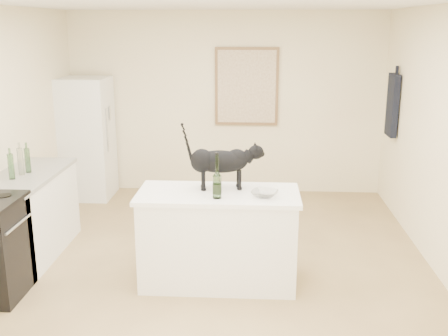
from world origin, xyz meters
TOP-DOWN VIEW (x-y plane):
  - floor at (0.00, 0.00)m, footprint 5.50×5.50m
  - ceiling at (0.00, 0.00)m, footprint 5.50×5.50m
  - wall_back at (0.00, 2.75)m, footprint 4.50×0.00m
  - wall_front at (0.00, -2.75)m, footprint 4.50×0.00m
  - island_base at (0.10, -0.20)m, footprint 1.44×0.67m
  - island_top at (0.10, -0.20)m, footprint 1.50×0.70m
  - left_cabinets at (-1.95, 0.30)m, footprint 0.60×1.40m
  - left_countertop at (-1.95, 0.30)m, footprint 0.62×1.44m
  - fridge at (-1.95, 2.35)m, footprint 0.68×0.68m
  - artwork_frame at (0.30, 2.72)m, footprint 0.90×0.03m
  - artwork_canvas at (0.30, 2.70)m, footprint 0.82×0.00m
  - hanging_garment at (2.19, 2.05)m, footprint 0.08×0.34m
  - black_cat at (0.11, -0.08)m, footprint 0.70×0.29m
  - wine_bottle at (0.10, -0.37)m, footprint 0.09×0.09m
  - glass_bowl at (0.53, -0.32)m, footprint 0.30×0.30m
  - fridge_paper at (-1.60, 2.43)m, footprint 0.03×0.15m
  - counter_bottle_cluster at (-1.97, 0.25)m, footprint 0.12×0.32m

SIDE VIEW (x-z plane):
  - floor at x=0.00m, z-range 0.00..0.00m
  - island_base at x=0.10m, z-range 0.00..0.86m
  - left_cabinets at x=-1.95m, z-range 0.00..0.86m
  - fridge at x=-1.95m, z-range 0.00..1.70m
  - island_top at x=0.10m, z-range 0.86..0.90m
  - left_countertop at x=-1.95m, z-range 0.86..0.90m
  - glass_bowl at x=0.53m, z-range 0.90..0.96m
  - counter_bottle_cluster at x=-1.97m, z-range 0.89..1.17m
  - wine_bottle at x=0.10m, z-range 0.90..1.27m
  - black_cat at x=0.11m, z-range 0.90..1.37m
  - fridge_paper at x=-1.60m, z-range 1.11..1.30m
  - wall_back at x=0.00m, z-range -0.95..3.55m
  - wall_front at x=0.00m, z-range -0.95..3.55m
  - hanging_garment at x=2.19m, z-range 1.00..1.80m
  - artwork_frame at x=0.30m, z-range 1.00..2.10m
  - artwork_canvas at x=0.30m, z-range 1.04..2.06m
  - ceiling at x=0.00m, z-range 2.60..2.60m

